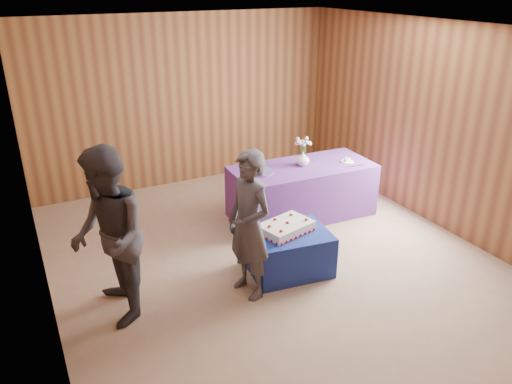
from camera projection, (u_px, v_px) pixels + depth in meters
ground at (275, 263)px, 6.04m from camera, size 6.00×6.00×0.00m
room_shell at (277, 117)px, 5.32m from camera, size 5.04×6.04×2.72m
cake_table at (289, 252)px, 5.79m from camera, size 0.98×0.81×0.50m
serving_table at (302, 191)px, 7.10m from camera, size 2.04×0.98×0.75m
sheet_cake at (286, 227)px, 5.69m from camera, size 0.70×0.56×0.14m
vase at (303, 159)px, 6.95m from camera, size 0.20×0.20×0.19m
flower_spray at (303, 142)px, 6.85m from camera, size 0.23×0.23×0.18m
platter at (260, 172)px, 6.73m from camera, size 0.48×0.48×0.02m
plate at (347, 162)px, 7.11m from camera, size 0.24×0.24×0.01m
cake_slice at (347, 159)px, 7.09m from camera, size 0.07×0.06×0.08m
knife at (355, 166)px, 6.95m from camera, size 0.26×0.05×0.00m
guest_left at (249, 226)px, 5.16m from camera, size 0.51×0.66×1.63m
guest_right at (109, 238)px, 4.75m from camera, size 0.72×0.90×1.80m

